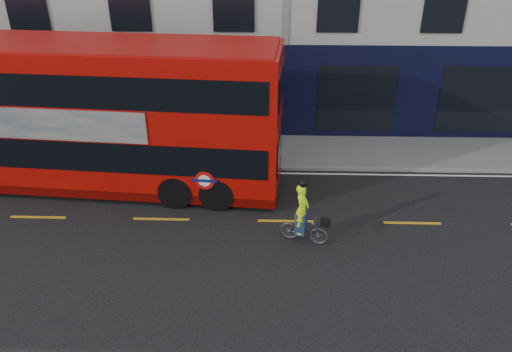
{
  "coord_description": "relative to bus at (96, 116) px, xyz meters",
  "views": [
    {
      "loc": [
        -0.59,
        -11.77,
        8.91
      ],
      "look_at": [
        -0.96,
        1.33,
        1.72
      ],
      "focal_mm": 35.0,
      "sensor_mm": 36.0,
      "label": 1
    }
  ],
  "objects": [
    {
      "name": "road_edge_line",
      "position": [
        6.44,
        0.91,
        -2.61
      ],
      "size": [
        58.0,
        0.1,
        0.01
      ],
      "primitive_type": "cube",
      "color": "silver",
      "rests_on": "ground"
    },
    {
      "name": "pavement",
      "position": [
        6.44,
        2.71,
        -2.55
      ],
      "size": [
        60.0,
        3.0,
        0.12
      ],
      "primitive_type": "cube",
      "color": "slate",
      "rests_on": "ground"
    },
    {
      "name": "lane_dashes",
      "position": [
        6.44,
        -2.29,
        -2.61
      ],
      "size": [
        58.0,
        0.12,
        0.01
      ],
      "primitive_type": null,
      "color": "#C68B17",
      "rests_on": "ground"
    },
    {
      "name": "bus",
      "position": [
        0.0,
        0.0,
        0.0
      ],
      "size": [
        12.8,
        3.83,
        5.09
      ],
      "rotation": [
        0.0,
        0.0,
        -0.08
      ],
      "color": "#AF0B07",
      "rests_on": "ground"
    },
    {
      "name": "kerb",
      "position": [
        6.44,
        1.21,
        -2.55
      ],
      "size": [
        60.0,
        0.12,
        0.13
      ],
      "primitive_type": "cube",
      "color": "gray",
      "rests_on": "ground"
    },
    {
      "name": "ground",
      "position": [
        6.44,
        -3.79,
        -2.61
      ],
      "size": [
        120.0,
        120.0,
        0.0
      ],
      "primitive_type": "plane",
      "color": "black",
      "rests_on": "ground"
    },
    {
      "name": "cyclist",
      "position": [
        6.9,
        -3.35,
        -1.89
      ],
      "size": [
        1.51,
        0.82,
        2.11
      ],
      "rotation": [
        0.0,
        0.0,
        -0.3
      ],
      "color": "#484C4E",
      "rests_on": "ground"
    }
  ]
}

